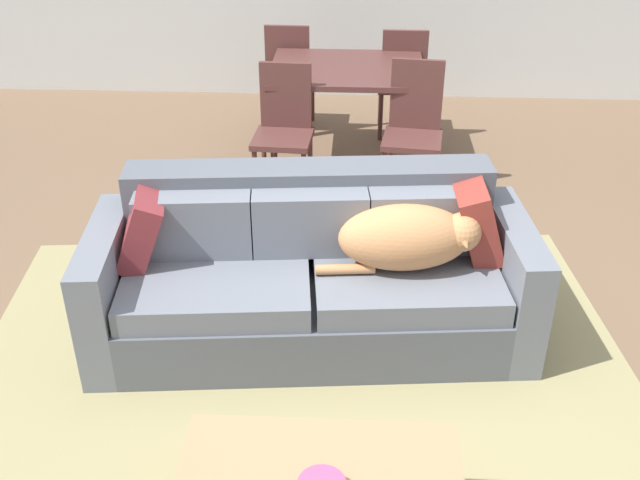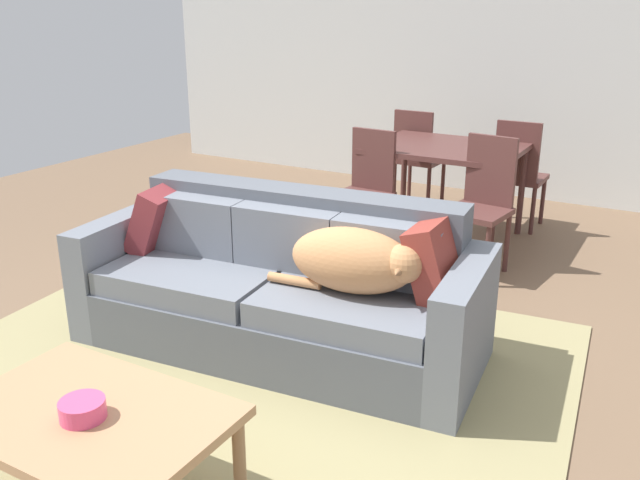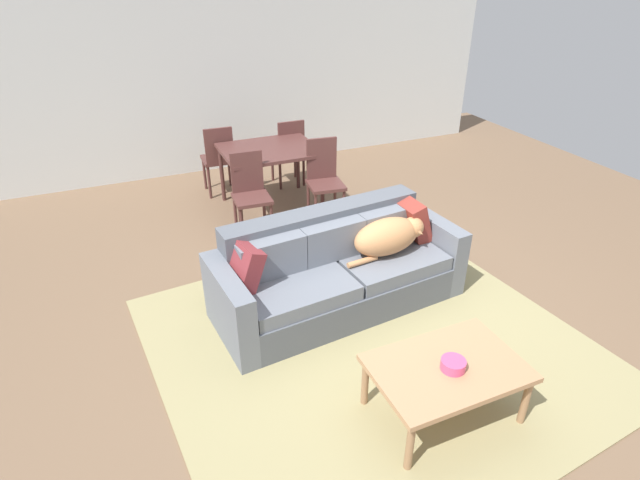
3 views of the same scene
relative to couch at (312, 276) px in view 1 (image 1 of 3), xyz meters
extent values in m
plane|color=brown|center=(0.22, -0.17, -0.33)|extent=(10.00, 10.00, 0.00)
cube|color=#9A8F61|center=(0.01, -0.66, -0.33)|extent=(3.57, 3.46, 0.01)
cube|color=#545962|center=(0.01, -0.06, -0.17)|extent=(1.97, 1.03, 0.32)
cube|color=slate|center=(-0.47, -0.10, 0.05)|extent=(0.99, 0.90, 0.13)
cube|color=slate|center=(0.48, -0.01, 0.05)|extent=(0.99, 0.90, 0.13)
cube|color=#545962|center=(-0.02, 0.25, 0.31)|extent=(1.91, 0.42, 0.39)
cube|color=slate|center=(-0.59, 0.01, 0.28)|extent=(0.59, 0.21, 0.33)
cube|color=slate|center=(-0.01, 0.06, 0.28)|extent=(0.59, 0.21, 0.33)
cube|color=slate|center=(0.58, 0.12, 0.28)|extent=(0.59, 0.21, 0.33)
cube|color=slate|center=(-1.02, -0.15, -0.01)|extent=(0.24, 0.87, 0.65)
cube|color=slate|center=(1.03, 0.04, -0.01)|extent=(0.24, 0.87, 0.65)
ellipsoid|color=tan|center=(0.46, -0.06, 0.28)|extent=(0.68, 0.39, 0.33)
sphere|color=tan|center=(0.74, -0.05, 0.32)|extent=(0.19, 0.19, 0.19)
cone|color=#966640|center=(0.75, -0.14, 0.31)|extent=(0.10, 0.11, 0.09)
cylinder|color=tan|center=(0.18, -0.15, 0.15)|extent=(0.30, 0.08, 0.05)
cube|color=maroon|center=(-0.85, -0.03, 0.29)|extent=(0.33, 0.42, 0.40)
cube|color=maroon|center=(0.84, 0.13, 0.29)|extent=(0.27, 0.39, 0.42)
cylinder|color=#9B724F|center=(-0.33, -1.19, -0.14)|extent=(0.05, 0.05, 0.39)
cylinder|color=#9B724F|center=(0.57, -1.19, -0.14)|extent=(0.05, 0.05, 0.39)
cube|color=#552F2C|center=(0.13, 2.20, 0.41)|extent=(1.14, 0.92, 0.04)
cylinder|color=#492825|center=(-0.39, 1.79, 0.03)|extent=(0.05, 0.05, 0.72)
cylinder|color=#492825|center=(0.65, 1.79, 0.03)|extent=(0.05, 0.05, 0.72)
cylinder|color=#492825|center=(-0.39, 2.62, 0.03)|extent=(0.05, 0.05, 0.72)
cylinder|color=#492825|center=(0.65, 2.62, 0.03)|extent=(0.05, 0.05, 0.72)
cube|color=#552F2C|center=(-0.30, 1.58, 0.10)|extent=(0.42, 0.42, 0.04)
cube|color=#552F2C|center=(-0.29, 1.76, 0.36)|extent=(0.36, 0.06, 0.47)
cylinder|color=#4D2B28|center=(-0.48, 1.42, -0.12)|extent=(0.04, 0.04, 0.42)
cylinder|color=#4D2B28|center=(-0.14, 1.40, -0.12)|extent=(0.04, 0.04, 0.42)
cylinder|color=#4D2B28|center=(-0.46, 1.76, -0.12)|extent=(0.04, 0.04, 0.42)
cylinder|color=#4D2B28|center=(-0.12, 1.74, -0.12)|extent=(0.04, 0.04, 0.42)
cube|color=#552F2C|center=(0.60, 1.57, 0.12)|extent=(0.45, 0.45, 0.04)
cube|color=#552F2C|center=(0.62, 1.75, 0.38)|extent=(0.36, 0.08, 0.49)
cylinder|color=#4D2B28|center=(0.41, 1.43, -0.12)|extent=(0.04, 0.04, 0.43)
cylinder|color=#4D2B28|center=(0.75, 1.38, -0.12)|extent=(0.04, 0.04, 0.43)
cylinder|color=#4D2B28|center=(0.45, 1.76, -0.12)|extent=(0.04, 0.04, 0.43)
cylinder|color=#4D2B28|center=(0.79, 1.72, -0.12)|extent=(0.04, 0.04, 0.43)
cube|color=#552F2C|center=(-0.36, 2.91, 0.13)|extent=(0.41, 0.41, 0.04)
cube|color=#552F2C|center=(-0.36, 2.73, 0.37)|extent=(0.36, 0.05, 0.45)
cylinder|color=#4D2B28|center=(-0.18, 3.07, -0.11)|extent=(0.04, 0.04, 0.44)
cylinder|color=#4D2B28|center=(-0.52, 3.09, -0.11)|extent=(0.04, 0.04, 0.44)
cylinder|color=#4D2B28|center=(-0.19, 2.73, -0.11)|extent=(0.04, 0.04, 0.44)
cylinder|color=#4D2B28|center=(-0.53, 2.75, -0.11)|extent=(0.04, 0.04, 0.44)
cube|color=#552F2C|center=(0.58, 2.83, 0.09)|extent=(0.40, 0.40, 0.04)
cube|color=#552F2C|center=(0.58, 2.65, 0.35)|extent=(0.36, 0.04, 0.48)
cylinder|color=#4D2B28|center=(0.76, 2.99, -0.13)|extent=(0.04, 0.04, 0.40)
cylinder|color=#4D2B28|center=(0.42, 3.00, -0.13)|extent=(0.04, 0.04, 0.40)
cylinder|color=#4D2B28|center=(0.75, 2.65, -0.13)|extent=(0.04, 0.04, 0.40)
cylinder|color=#4D2B28|center=(0.41, 2.66, -0.13)|extent=(0.04, 0.04, 0.40)
camera|label=1|loc=(0.21, -3.24, 2.11)|focal=41.95mm
camera|label=2|loc=(1.90, -2.92, 1.51)|focal=38.52mm
camera|label=3|loc=(-1.66, -3.45, 2.46)|focal=28.58mm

